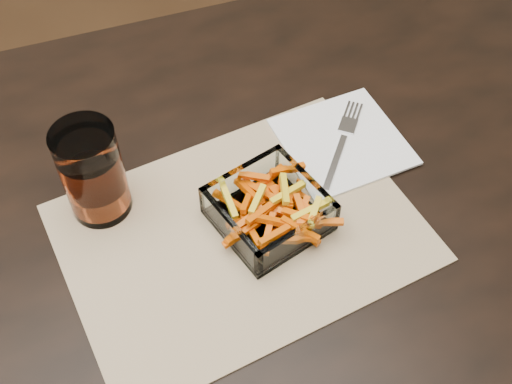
% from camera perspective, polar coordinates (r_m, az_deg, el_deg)
% --- Properties ---
extents(dining_table, '(1.60, 0.90, 0.75)m').
position_cam_1_polar(dining_table, '(0.92, -10.60, -7.92)').
color(dining_table, black).
rests_on(dining_table, ground).
extents(placemat, '(0.49, 0.39, 0.00)m').
position_cam_1_polar(placemat, '(0.84, -1.35, -3.61)').
color(placemat, tan).
rests_on(placemat, dining_table).
extents(glass_bowl, '(0.16, 0.16, 0.05)m').
position_cam_1_polar(glass_bowl, '(0.83, 1.13, -1.70)').
color(glass_bowl, white).
rests_on(glass_bowl, placemat).
extents(tumbler, '(0.08, 0.08, 0.14)m').
position_cam_1_polar(tumbler, '(0.84, -14.26, 1.50)').
color(tumbler, white).
rests_on(tumbler, placemat).
extents(napkin, '(0.18, 0.18, 0.00)m').
position_cam_1_polar(napkin, '(0.94, 7.71, 4.49)').
color(napkin, white).
rests_on(napkin, placemat).
extents(fork, '(0.12, 0.15, 0.00)m').
position_cam_1_polar(fork, '(0.94, 7.70, 4.53)').
color(fork, silver).
rests_on(fork, napkin).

